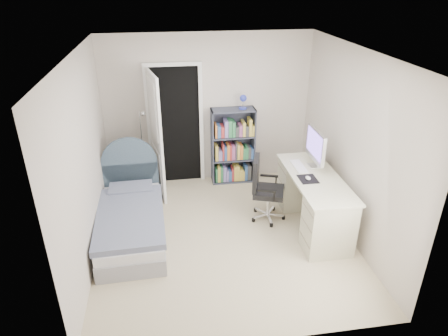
{
  "coord_description": "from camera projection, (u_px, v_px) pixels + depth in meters",
  "views": [
    {
      "loc": [
        -0.7,
        -4.51,
        3.3
      ],
      "look_at": [
        0.0,
        0.06,
        1.03
      ],
      "focal_mm": 32.0,
      "sensor_mm": 36.0,
      "label": 1
    }
  ],
  "objects": [
    {
      "name": "door",
      "position": [
        163.0,
        131.0,
        6.34
      ],
      "size": [
        0.92,
        0.82,
        2.06
      ],
      "color": "black",
      "rests_on": "ground"
    },
    {
      "name": "room_shell",
      "position": [
        225.0,
        154.0,
        5.0
      ],
      "size": [
        3.5,
        3.7,
        2.6
      ],
      "color": "tan",
      "rests_on": "ground"
    },
    {
      "name": "bed",
      "position": [
        131.0,
        218.0,
        5.5
      ],
      "size": [
        0.92,
        1.86,
        1.13
      ],
      "color": "gray",
      "rests_on": "ground"
    },
    {
      "name": "office_chair",
      "position": [
        264.0,
        186.0,
        5.75
      ],
      "size": [
        0.55,
        0.56,
        0.97
      ],
      "color": "silver",
      "rests_on": "ground"
    },
    {
      "name": "desk",
      "position": [
        313.0,
        199.0,
        5.61
      ],
      "size": [
        0.65,
        1.63,
        1.34
      ],
      "color": "beige",
      "rests_on": "ground"
    },
    {
      "name": "bookcase",
      "position": [
        233.0,
        149.0,
        6.8
      ],
      "size": [
        0.73,
        0.31,
        1.54
      ],
      "color": "#3B4051",
      "rests_on": "ground"
    },
    {
      "name": "floor_lamp",
      "position": [
        145.0,
        159.0,
        6.53
      ],
      "size": [
        0.2,
        0.2,
        1.38
      ],
      "color": "silver",
      "rests_on": "ground"
    },
    {
      "name": "nightstand",
      "position": [
        135.0,
        173.0,
        6.39
      ],
      "size": [
        0.42,
        0.42,
        0.62
      ],
      "color": "tan",
      "rests_on": "ground"
    }
  ]
}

